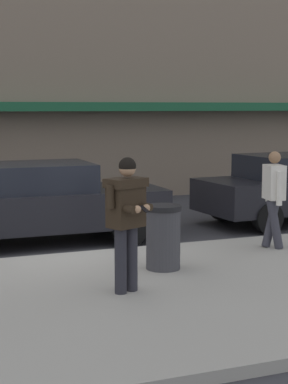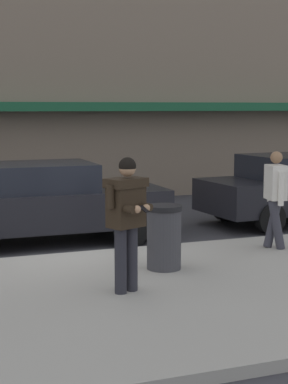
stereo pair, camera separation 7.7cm
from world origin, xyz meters
The scene contains 7 objects.
ground_plane centered at (0.00, 0.00, 0.00)m, with size 80.00×80.00×0.00m, color #333338.
sidewalk centered at (1.00, -2.85, 0.07)m, with size 32.00×5.30×0.14m, color #99968E.
curb_paint_line centered at (1.00, 0.05, 0.00)m, with size 28.00×0.12×0.01m, color silver.
parked_sedan_mid centered at (0.08, 1.36, 0.79)m, with size 4.53×1.99×1.54m.
man_texting_on_phone centered at (0.27, -2.77, 1.25)m, with size 0.61×0.65×1.81m.
pedestrian_in_light_coat centered at (3.57, -1.17, 1.11)m, with size 0.38×0.59×1.70m.
trash_bin centered at (1.21, -1.80, 0.63)m, with size 0.55×0.55×0.98m.
Camera 2 is at (-2.50, -10.61, 2.59)m, focal length 60.00 mm.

